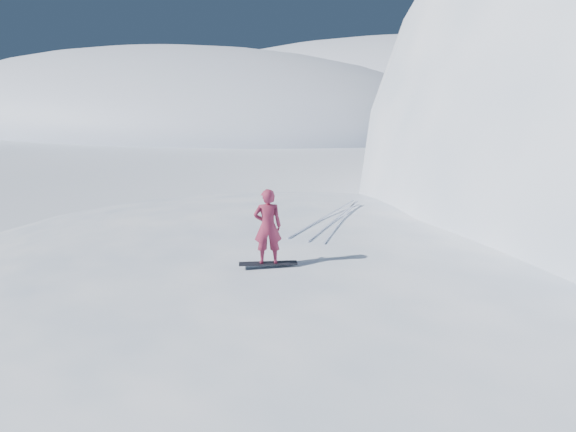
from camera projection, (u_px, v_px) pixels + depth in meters
name	position (u px, v px, depth m)	size (l,w,h in m)	color
ground	(305.00, 345.00, 14.31)	(400.00, 400.00, 0.00)	white
near_ridge	(380.00, 314.00, 16.25)	(36.00, 28.00, 4.80)	white
far_ridge_a	(151.00, 122.00, 99.64)	(120.00, 70.00, 28.00)	white
far_ridge_c	(392.00, 114.00, 125.05)	(140.00, 90.00, 36.00)	white
wind_bumps	(323.00, 313.00, 16.33)	(16.00, 14.40, 1.00)	white
snowboard	(268.00, 263.00, 13.71)	(1.56, 0.29, 0.03)	black
snowboarder	(268.00, 226.00, 13.46)	(0.73, 0.48, 2.02)	maroon
vapor_plume	(120.00, 134.00, 75.39)	(8.66, 6.93, 6.06)	white
board_tracks	(334.00, 218.00, 18.37)	(1.85, 5.98, 0.04)	silver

